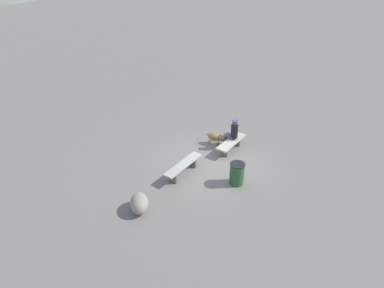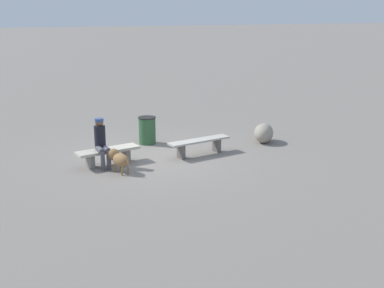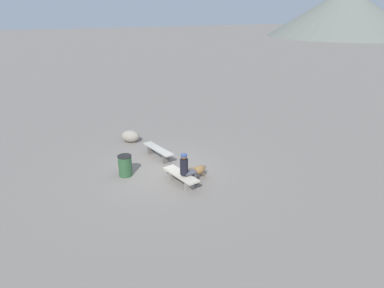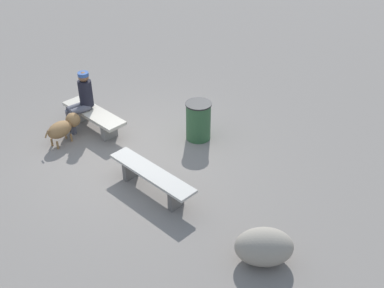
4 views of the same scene
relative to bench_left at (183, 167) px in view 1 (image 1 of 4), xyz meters
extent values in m
cube|color=gray|center=(1.28, -0.25, -0.36)|extent=(210.00, 210.00, 0.06)
cube|color=#605B56|center=(-0.59, -0.12, -0.14)|extent=(0.16, 0.31, 0.40)
cube|color=#605B56|center=(0.59, 0.12, -0.14)|extent=(0.16, 0.31, 0.40)
cube|color=#B2ADA3|center=(0.00, 0.00, 0.09)|extent=(1.91, 0.76, 0.05)
cube|color=gray|center=(2.08, -0.16, -0.16)|extent=(0.20, 0.36, 0.35)
cube|color=gray|center=(3.07, 0.04, -0.16)|extent=(0.20, 0.36, 0.35)
cube|color=beige|center=(2.57, -0.06, 0.05)|extent=(1.74, 0.79, 0.07)
cylinder|color=black|center=(2.77, -0.02, 0.45)|extent=(0.29, 0.29, 0.57)
sphere|color=brown|center=(2.77, -0.02, 0.84)|extent=(0.22, 0.22, 0.22)
cylinder|color=#2D4C8C|center=(2.77, -0.02, 0.90)|extent=(0.23, 0.23, 0.08)
cylinder|color=#4C4C56|center=(2.83, 0.20, 0.16)|extent=(0.19, 0.44, 0.15)
cylinder|color=#4C4C56|center=(2.81, 0.41, -0.08)|extent=(0.11, 0.11, 0.50)
cylinder|color=#4C4C56|center=(2.67, 0.19, 0.16)|extent=(0.19, 0.44, 0.15)
cylinder|color=#4C4C56|center=(2.65, 0.40, -0.08)|extent=(0.11, 0.11, 0.50)
ellipsoid|color=olive|center=(2.42, 0.76, 0.00)|extent=(0.49, 0.63, 0.33)
sphere|color=olive|center=(2.53, 0.42, 0.07)|extent=(0.30, 0.30, 0.30)
cylinder|color=olive|center=(2.56, 0.62, -0.25)|extent=(0.04, 0.04, 0.17)
cylinder|color=olive|center=(2.39, 0.56, -0.25)|extent=(0.04, 0.04, 0.17)
cylinder|color=olive|center=(2.45, 0.96, -0.25)|extent=(0.04, 0.04, 0.17)
cylinder|color=olive|center=(2.28, 0.90, -0.25)|extent=(0.04, 0.04, 0.17)
cylinder|color=olive|center=(2.32, 1.06, 0.05)|extent=(0.07, 0.12, 0.15)
cylinder|color=#2D5633|center=(1.02, -1.70, 0.06)|extent=(0.51, 0.51, 0.80)
cylinder|color=black|center=(1.02, -1.70, 0.48)|extent=(0.54, 0.54, 0.03)
ellipsoid|color=gray|center=(-2.36, -0.54, -0.04)|extent=(0.98, 1.05, 0.59)
camera|label=1|loc=(-6.91, -7.93, 7.25)|focal=32.46mm
camera|label=2|loc=(5.05, 12.38, 3.65)|focal=46.26mm
camera|label=3|loc=(12.85, -4.48, 5.70)|focal=32.15mm
camera|label=4|loc=(-5.92, 3.16, 5.10)|focal=44.58mm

